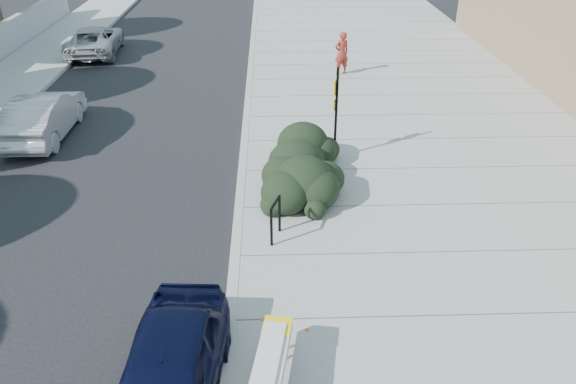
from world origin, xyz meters
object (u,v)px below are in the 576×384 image
object	(u,v)px
sign_post	(336,108)
pedestrian	(342,53)
bench	(268,374)
bike_rack	(275,216)
sedan_navy	(168,378)
wagon_silver	(43,116)
suv_silver	(95,40)

from	to	relation	value
sign_post	pedestrian	distance (m)	7.97
bench	sign_post	bearing A→B (deg)	87.22
bike_rack	sedan_navy	bearing A→B (deg)	-92.20
wagon_silver	suv_silver	xyz separation A→B (m)	(-0.93, 9.60, -0.06)
sedan_navy	wagon_silver	xyz separation A→B (m)	(-5.51, 10.74, 0.03)
bench	wagon_silver	size ratio (longest dim) A/B	0.55
bike_rack	sedan_navy	distance (m)	4.77
sign_post	sedan_navy	xyz separation A→B (m)	(-3.42, -8.55, -0.99)
suv_silver	pedestrian	size ratio (longest dim) A/B	2.68
sedan_navy	wagon_silver	world-z (taller)	wagon_silver
bike_rack	sign_post	bearing A→B (deg)	85.41
bench	sedan_navy	bearing A→B (deg)	-169.77
bench	bike_rack	world-z (taller)	bike_rack
bench	sedan_navy	distance (m)	1.50
bench	pedestrian	size ratio (longest dim) A/B	1.35
bench	pedestrian	distance (m)	16.69
bench	wagon_silver	xyz separation A→B (m)	(-7.02, 10.73, -0.00)
sign_post	suv_silver	size ratio (longest dim) A/B	0.58
sign_post	wagon_silver	xyz separation A→B (m)	(-8.93, 2.20, -0.96)
sedan_navy	suv_silver	size ratio (longest dim) A/B	0.85
wagon_silver	sign_post	bearing A→B (deg)	165.98
bike_rack	wagon_silver	world-z (taller)	wagon_silver
bench	bike_rack	distance (m)	4.46
sign_post	pedestrian	world-z (taller)	sign_post
bike_rack	sedan_navy	xyz separation A→B (m)	(-1.68, -4.46, -0.06)
sedan_navy	suv_silver	xyz separation A→B (m)	(-6.44, 20.34, -0.03)
wagon_silver	sedan_navy	bearing A→B (deg)	116.96
sign_post	suv_silver	distance (m)	15.41
sign_post	bench	bearing A→B (deg)	-83.00
bike_rack	bench	bearing A→B (deg)	-73.84
wagon_silver	pedestrian	xyz separation A→B (m)	(10.05, 5.67, 0.31)
wagon_silver	suv_silver	bearing A→B (deg)	-84.65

